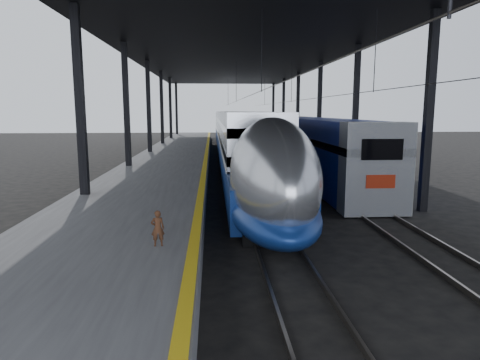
{
  "coord_description": "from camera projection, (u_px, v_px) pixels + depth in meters",
  "views": [
    {
      "loc": [
        -0.16,
        -13.94,
        4.62
      ],
      "look_at": [
        0.88,
        2.24,
        2.0
      ],
      "focal_mm": 32.0,
      "sensor_mm": 36.0,
      "label": 1
    }
  ],
  "objects": [
    {
      "name": "tgv_train",
      "position": [
        234.0,
        136.0,
        42.67
      ],
      "size": [
        3.19,
        65.2,
        4.57
      ],
      "color": "#B3B5BA",
      "rests_on": "ground"
    },
    {
      "name": "canopy",
      "position": [
        238.0,
        52.0,
        32.85
      ],
      "size": [
        18.0,
        75.0,
        9.47
      ],
      "color": "black",
      "rests_on": "ground"
    },
    {
      "name": "rails",
      "position": [
        271.0,
        168.0,
        34.45
      ],
      "size": [
        6.52,
        80.0,
        0.16
      ],
      "color": "slate",
      "rests_on": "ground"
    },
    {
      "name": "second_train",
      "position": [
        280.0,
        135.0,
        45.1
      ],
      "size": [
        3.02,
        56.05,
        4.15
      ],
      "color": "navy",
      "rests_on": "ground"
    },
    {
      "name": "platform",
      "position": [
        171.0,
        164.0,
        33.88
      ],
      "size": [
        6.0,
        80.0,
        1.0
      ],
      "primitive_type": "cube",
      "color": "#4C4C4F",
      "rests_on": "ground"
    },
    {
      "name": "yellow_strip",
      "position": [
        206.0,
        157.0,
        33.98
      ],
      "size": [
        0.3,
        80.0,
        0.01
      ],
      "primitive_type": "cube",
      "color": "gold",
      "rests_on": "platform"
    },
    {
      "name": "child",
      "position": [
        158.0,
        228.0,
        11.52
      ],
      "size": [
        0.39,
        0.29,
        0.99
      ],
      "primitive_type": "imported",
      "rotation": [
        0.0,
        0.0,
        3.29
      ],
      "color": "#4A2918",
      "rests_on": "platform"
    },
    {
      "name": "ground",
      "position": [
        218.0,
        249.0,
        14.48
      ],
      "size": [
        160.0,
        160.0,
        0.0
      ],
      "primitive_type": "plane",
      "color": "black",
      "rests_on": "ground"
    }
  ]
}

